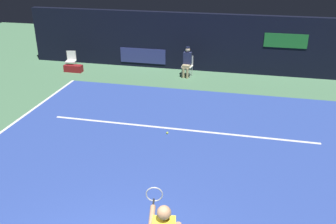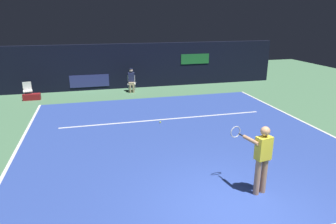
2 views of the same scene
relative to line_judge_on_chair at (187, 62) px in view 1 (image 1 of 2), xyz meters
The scene contains 8 objects.
ground_plane 7.18m from the line_judge_on_chair, 84.50° to the right, with size 33.40×33.40×0.00m, color #4C7A56.
court_surface 7.18m from the line_judge_on_chair, 84.50° to the right, with size 10.82×10.93×0.01m, color #2D479E.
line_service 5.29m from the line_judge_on_chair, 82.50° to the right, with size 8.44×0.10×0.01m, color white.
back_wall 1.42m from the line_judge_on_chair, 57.90° to the left, with size 17.02×0.33×2.60m.
line_judge_on_chair is the anchor object (origin of this frame).
courtside_chair_near 5.42m from the line_judge_on_chair, behind, with size 0.51×0.49×0.88m.
tennis_ball 5.63m from the line_judge_on_chair, 86.11° to the right, with size 0.07×0.07×0.07m, color #CCE033.
equipment_bag 5.26m from the line_judge_on_chair, behind, with size 0.84×0.32×0.32m, color maroon.
Camera 1 is at (1.92, -3.77, 5.25)m, focal length 39.31 mm.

